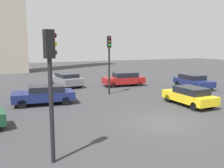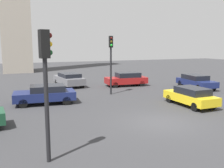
{
  "view_description": "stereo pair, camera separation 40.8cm",
  "coord_description": "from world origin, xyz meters",
  "views": [
    {
      "loc": [
        -8.33,
        -11.36,
        4.34
      ],
      "look_at": [
        -1.77,
        3.2,
        1.86
      ],
      "focal_mm": 39.96,
      "sensor_mm": 36.0,
      "label": 1
    },
    {
      "loc": [
        -7.95,
        -11.52,
        4.34
      ],
      "look_at": [
        -1.77,
        3.2,
        1.86
      ],
      "focal_mm": 39.96,
      "sensor_mm": 36.0,
      "label": 2
    }
  ],
  "objects": [
    {
      "name": "ground_plane",
      "position": [
        0.0,
        0.0,
        0.0
      ],
      "size": [
        108.4,
        108.4,
        0.0
      ],
      "primitive_type": "plane",
      "color": "#38383A"
    },
    {
      "name": "traffic_light_1",
      "position": [
        0.46,
        8.74,
        3.59
      ],
      "size": [
        0.37,
        0.48,
        5.15
      ],
      "rotation": [
        0.0,
        0.0,
        -1.73
      ],
      "color": "black",
      "rests_on": "ground_plane"
    },
    {
      "name": "traffic_light_2",
      "position": [
        -6.71,
        -2.43,
        3.42
      ],
      "size": [
        0.49,
        0.38,
        4.89
      ],
      "rotation": [
        0.0,
        0.0,
        0.21
      ],
      "color": "black",
      "rests_on": "ground_plane"
    },
    {
      "name": "car_0",
      "position": [
        4.14,
        2.55,
        0.72
      ],
      "size": [
        1.8,
        4.17,
        1.37
      ],
      "rotation": [
        0.0,
        0.0,
        1.58
      ],
      "color": "yellow",
      "rests_on": "ground_plane"
    },
    {
      "name": "car_2",
      "position": [
        3.81,
        12.43,
        0.75
      ],
      "size": [
        4.55,
        2.25,
        1.45
      ],
      "rotation": [
        0.0,
        0.0,
        3.05
      ],
      "color": "maroon",
      "rests_on": "ground_plane"
    },
    {
      "name": "car_3",
      "position": [
        9.59,
        8.23,
        0.74
      ],
      "size": [
        2.22,
        4.58,
        1.39
      ],
      "rotation": [
        0.0,
        0.0,
        -1.65
      ],
      "color": "navy",
      "rests_on": "ground_plane"
    },
    {
      "name": "car_4",
      "position": [
        -5.46,
        7.32,
        0.74
      ],
      "size": [
        4.6,
        2.41,
        1.39
      ],
      "rotation": [
        0.0,
        0.0,
        3.05
      ],
      "color": "navy",
      "rests_on": "ground_plane"
    },
    {
      "name": "car_5",
      "position": [
        -1.94,
        14.75,
        0.75
      ],
      "size": [
        2.52,
        4.97,
        1.41
      ],
      "rotation": [
        0.0,
        0.0,
        1.68
      ],
      "color": "slate",
      "rests_on": "ground_plane"
    }
  ]
}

